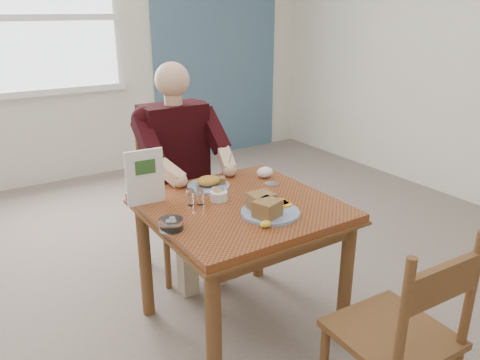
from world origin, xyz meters
TOP-DOWN VIEW (x-y plane):
  - floor at (0.00, 0.00)m, footprint 6.00×6.00m
  - wall_back at (0.00, 3.00)m, footprint 5.50×0.00m
  - accent_panel at (1.60, 2.98)m, footprint 1.60×0.02m
  - lemon_wedge at (-0.06, -0.29)m, footprint 0.07×0.06m
  - napkin at (0.33, 0.25)m, footprint 0.12×0.11m
  - metal_dish at (0.29, 0.13)m, footprint 0.09×0.09m
  - window at (-0.40, 2.97)m, footprint 1.72×0.04m
  - table at (0.00, 0.00)m, footprint 0.92×0.92m
  - chair_far at (0.00, 0.80)m, footprint 0.42×0.42m
  - chair_near at (0.15, -0.92)m, footprint 0.44×0.44m
  - diner at (0.00, 0.71)m, footprint 0.53×0.56m
  - near_plate at (0.03, -0.18)m, footprint 0.33×0.33m
  - far_plate at (-0.02, 0.29)m, footprint 0.31×0.31m
  - caddy at (-0.08, 0.09)m, footprint 0.12×0.12m
  - shakers at (-0.20, 0.11)m, footprint 0.10×0.07m
  - creamer at (-0.43, -0.08)m, footprint 0.13×0.13m
  - menu at (-0.40, 0.25)m, footprint 0.19×0.03m

SIDE VIEW (x-z plane):
  - floor at x=0.00m, z-range 0.00..0.00m
  - chair_far at x=0.00m, z-range 0.00..0.95m
  - chair_near at x=0.15m, z-range 0.00..0.95m
  - table at x=0.00m, z-range 0.26..1.01m
  - metal_dish at x=0.29m, z-range 0.75..0.76m
  - lemon_wedge at x=-0.06m, z-range 0.75..0.78m
  - far_plate at x=-0.02m, z-range 0.74..0.81m
  - caddy at x=-0.08m, z-range 0.74..0.81m
  - creamer at x=-0.43m, z-range 0.75..0.80m
  - napkin at x=0.33m, z-range 0.75..0.81m
  - near_plate at x=0.03m, z-range 0.74..0.83m
  - shakers at x=-0.20m, z-range 0.75..0.84m
  - diner at x=0.00m, z-range 0.12..1.50m
  - menu at x=-0.40m, z-range 0.75..1.04m
  - accent_panel at x=1.60m, z-range 0.00..2.80m
  - wall_back at x=0.00m, z-range -1.35..4.15m
  - window at x=-0.40m, z-range 0.89..2.31m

